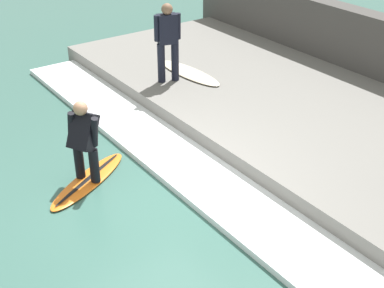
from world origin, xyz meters
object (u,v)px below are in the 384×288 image
at_px(surfer_riding, 84,138).
at_px(surfboard_waiting_far, 189,73).
at_px(surfer_waiting_far, 168,39).
at_px(surfboard_riding, 89,180).

distance_m(surfer_riding, surfboard_waiting_far, 4.05).
height_order(surfer_riding, surfer_waiting_far, surfer_waiting_far).
distance_m(surfboard_riding, surfboard_waiting_far, 4.04).
height_order(surfboard_riding, surfer_waiting_far, surfer_waiting_far).
bearing_deg(surfboard_waiting_far, surfboard_riding, -149.04).
bearing_deg(surfer_riding, surfer_waiting_far, 35.03).
height_order(surfer_riding, surfboard_waiting_far, surfer_riding).
distance_m(surfer_riding, surfer_waiting_far, 3.54).
distance_m(surfboard_riding, surfer_riding, 0.78).
bearing_deg(surfer_riding, surfboard_waiting_far, 30.96).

